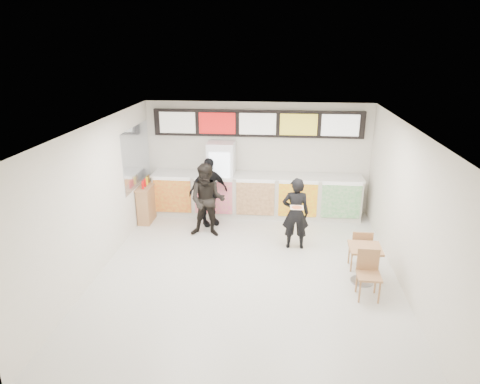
# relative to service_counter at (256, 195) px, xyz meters

# --- Properties ---
(floor) EXTENTS (7.00, 7.00, 0.00)m
(floor) POSITION_rel_service_counter_xyz_m (-0.00, -3.09, -0.57)
(floor) COLOR beige
(floor) RESTS_ON ground
(ceiling) EXTENTS (7.00, 7.00, 0.00)m
(ceiling) POSITION_rel_service_counter_xyz_m (-0.00, -3.09, 2.43)
(ceiling) COLOR white
(ceiling) RESTS_ON wall_back
(wall_back) EXTENTS (6.00, 0.00, 6.00)m
(wall_back) POSITION_rel_service_counter_xyz_m (-0.00, 0.41, 0.93)
(wall_back) COLOR silver
(wall_back) RESTS_ON floor
(wall_left) EXTENTS (0.00, 7.00, 7.00)m
(wall_left) POSITION_rel_service_counter_xyz_m (-3.00, -3.09, 0.93)
(wall_left) COLOR silver
(wall_left) RESTS_ON floor
(wall_right) EXTENTS (0.00, 7.00, 7.00)m
(wall_right) POSITION_rel_service_counter_xyz_m (3.00, -3.09, 0.93)
(wall_right) COLOR silver
(wall_right) RESTS_ON floor
(service_counter) EXTENTS (5.56, 0.77, 1.14)m
(service_counter) POSITION_rel_service_counter_xyz_m (0.00, 0.00, 0.00)
(service_counter) COLOR silver
(service_counter) RESTS_ON floor
(menu_board) EXTENTS (5.50, 0.14, 0.70)m
(menu_board) POSITION_rel_service_counter_xyz_m (0.00, 0.32, 1.88)
(menu_board) COLOR black
(menu_board) RESTS_ON wall_back
(drinks_fridge) EXTENTS (0.70, 0.67, 2.00)m
(drinks_fridge) POSITION_rel_service_counter_xyz_m (-0.93, 0.02, 0.43)
(drinks_fridge) COLOR white
(drinks_fridge) RESTS_ON floor
(mirror_panel) EXTENTS (0.01, 2.00, 1.50)m
(mirror_panel) POSITION_rel_service_counter_xyz_m (-2.99, -0.64, 1.18)
(mirror_panel) COLOR #B2B7BF
(mirror_panel) RESTS_ON wall_left
(customer_main) EXTENTS (0.62, 0.41, 1.67)m
(customer_main) POSITION_rel_service_counter_xyz_m (0.99, -1.85, 0.26)
(customer_main) COLOR black
(customer_main) RESTS_ON floor
(customer_left) EXTENTS (0.89, 0.70, 1.80)m
(customer_left) POSITION_rel_service_counter_xyz_m (-1.08, -1.39, 0.33)
(customer_left) COLOR black
(customer_left) RESTS_ON floor
(customer_mid) EXTENTS (1.10, 0.92, 1.76)m
(customer_mid) POSITION_rel_service_counter_xyz_m (-1.17, -0.72, 0.31)
(customer_mid) COLOR black
(customer_mid) RESTS_ON floor
(pizza_slice) EXTENTS (0.36, 0.36, 0.02)m
(pizza_slice) POSITION_rel_service_counter_xyz_m (0.99, -2.30, 0.58)
(pizza_slice) COLOR beige
(pizza_slice) RESTS_ON customer_main
(cafe_table) EXTENTS (0.62, 1.54, 0.90)m
(cafe_table) POSITION_rel_service_counter_xyz_m (2.28, -3.25, -0.05)
(cafe_table) COLOR tan
(cafe_table) RESTS_ON floor
(condiment_ledge) EXTENTS (0.35, 0.86, 1.14)m
(condiment_ledge) POSITION_rel_service_counter_xyz_m (-2.82, -0.62, -0.08)
(condiment_ledge) COLOR tan
(condiment_ledge) RESTS_ON floor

